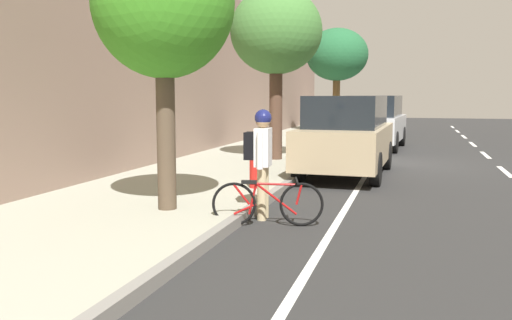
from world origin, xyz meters
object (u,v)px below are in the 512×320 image
Objects in this scene: pedestrian_on_phone at (318,114)px; parked_suv_tan_mid at (347,135)px; parked_sedan_white_nearest at (384,119)px; street_tree_near_cyclist at (337,55)px; street_tree_mid_block at (276,33)px; cyclist_with_backpack at (261,152)px; fire_hydrant at (255,167)px; parked_suv_silver_second at (375,121)px; street_tree_far_end at (164,5)px; bicycle_at_curb at (267,203)px.

parked_suv_tan_mid is at bearing 102.81° from pedestrian_on_phone.
parked_sedan_white_nearest is 0.95× the size of parked_suv_tan_mid.
parked_sedan_white_nearest is 4.44m from street_tree_near_cyclist.
parked_sedan_white_nearest is 15.09m from street_tree_mid_block.
cyclist_with_backpack is 18.41m from pedestrian_on_phone.
parked_suv_tan_mid is at bearing -113.00° from fire_hydrant.
parked_suv_silver_second reaches higher than cyclist_with_backpack.
street_tree_near_cyclist is (2.29, 1.98, 3.25)m from parked_sedan_white_nearest.
parked_suv_tan_mid is at bearing -111.30° from street_tree_far_end.
cyclist_with_backpack is 1.09× the size of pedestrian_on_phone.
street_tree_mid_block is at bearing 93.65° from pedestrian_on_phone.
parked_suv_tan_mid is at bearing 98.91° from street_tree_near_cyclist.
fire_hydrant is at bearing -70.95° from cyclist_with_backpack.
parked_suv_silver_second is (-0.13, 8.92, 0.27)m from parked_sedan_white_nearest.
street_tree_mid_block is at bearing -90.00° from street_tree_far_end.
parked_suv_tan_mid is 3.66m from fire_hydrant.
parked_suv_tan_mid is 6.57m from street_tree_far_end.
pedestrian_on_phone is at bearing 58.52° from street_tree_near_cyclist.
fire_hydrant is (1.42, 3.35, -0.44)m from parked_suv_tan_mid.
parked_suv_tan_mid reaches higher than bicycle_at_curb.
street_tree_far_end is 3.77m from fire_hydrant.
street_tree_mid_block is 2.97× the size of pedestrian_on_phone.
street_tree_far_end is (-0.00, 7.26, -0.34)m from street_tree_mid_block.
pedestrian_on_phone is (2.20, -18.28, -0.01)m from cyclist_with_backpack.
parked_suv_tan_mid is (0.20, 7.25, 0.00)m from parked_suv_silver_second.
parked_suv_tan_mid is at bearing 145.03° from street_tree_mid_block.
parked_sedan_white_nearest is at bearing -98.92° from street_tree_mid_block.
parked_suv_silver_second is 13.02m from bicycle_at_curb.
parked_suv_tan_mid is 5.67× the size of fire_hydrant.
street_tree_mid_block is at bearing 81.08° from parked_sedan_white_nearest.
pedestrian_on_phone is at bearing -86.35° from street_tree_mid_block.
parked_suv_silver_second is 7.93m from street_tree_near_cyclist.
street_tree_near_cyclist is 12.63m from street_tree_mid_block.
street_tree_far_end is at bearing -1.17° from bicycle_at_curb.
street_tree_far_end is at bearing 71.18° from fire_hydrant.
parked_suv_silver_second reaches higher than fire_hydrant.
street_tree_near_cyclist is at bearing -85.13° from bicycle_at_curb.
parked_suv_silver_second is at bearing -93.21° from bicycle_at_curb.
parked_suv_silver_second and parked_suv_tan_mid have the same top height.
parked_suv_silver_second is 0.93× the size of street_tree_near_cyclist.
pedestrian_on_phone is (0.73, -18.70, -2.33)m from street_tree_far_end.
fire_hydrant is at bearing 81.29° from parked_suv_silver_second.
street_tree_near_cyclist is 19.90m from street_tree_far_end.
bicycle_at_curb is at bearing 178.83° from street_tree_far_end.
street_tree_near_cyclist reaches higher than parked_sedan_white_nearest.
street_tree_mid_block reaches higher than fire_hydrant.
parked_suv_silver_second is 1.08× the size of street_tree_far_end.
street_tree_far_end is 2.74× the size of pedestrian_on_phone.
parked_suv_tan_mid is 1.06× the size of street_tree_far_end.
bicycle_at_curb is 2.56m from fire_hydrant.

